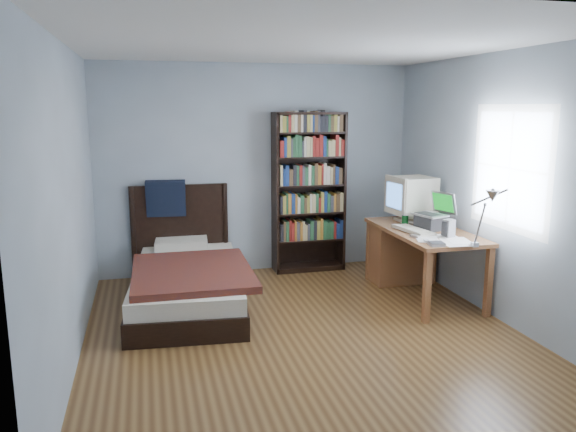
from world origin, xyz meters
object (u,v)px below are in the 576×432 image
at_px(soda_can, 405,221).
at_px(laptop, 431,219).
at_px(keyboard, 413,230).
at_px(speaker, 449,229).
at_px(desk_lamp, 490,202).
at_px(crt_monitor, 411,196).
at_px(desk, 406,249).
at_px(bed, 187,278).
at_px(bookshelf, 309,192).

bearing_deg(soda_can, laptop, -44.23).
height_order(keyboard, speaker, speaker).
distance_m(laptop, desk_lamp, 1.19).
bearing_deg(crt_monitor, soda_can, -126.78).
distance_m(desk, desk_lamp, 1.74).
height_order(desk_lamp, bed, desk_lamp).
relative_size(desk_lamp, bed, 0.27).
xyz_separation_m(desk, bookshelf, (-0.90, 0.86, 0.56)).
distance_m(speaker, soda_can, 0.61).
bearing_deg(keyboard, crt_monitor, 57.74).
bearing_deg(bookshelf, keyboard, -61.43).
relative_size(crt_monitor, desk_lamp, 0.85).
bearing_deg(desk, bookshelf, 136.16).
relative_size(desk_lamp, soda_can, 4.83).
height_order(laptop, bookshelf, bookshelf).
height_order(keyboard, bed, bed).
bearing_deg(laptop, bed, 169.50).
relative_size(desk, laptop, 3.75).
distance_m(crt_monitor, speaker, 0.86).
bearing_deg(speaker, crt_monitor, 75.63).
relative_size(desk, desk_lamp, 2.50).
distance_m(desk, keyboard, 0.61).
bearing_deg(bookshelf, speaker, -60.33).
bearing_deg(keyboard, soda_can, 74.42).
bearing_deg(speaker, desk_lamp, -109.35).
relative_size(laptop, bed, 0.18).
distance_m(desk, speaker, 0.90).
bearing_deg(desk_lamp, speaker, 84.57).
bearing_deg(soda_can, speaker, -72.26).
distance_m(desk_lamp, bookshelf, 2.57).
bearing_deg(keyboard, bookshelf, 109.50).
relative_size(desk_lamp, speaker, 3.31).
xyz_separation_m(keyboard, speaker, (0.22, -0.32, 0.07)).
distance_m(soda_can, bed, 2.39).
bearing_deg(desk_lamp, desk, 89.24).
xyz_separation_m(desk, soda_can, (-0.14, -0.22, 0.38)).
height_order(laptop, keyboard, laptop).
bearing_deg(keyboard, desk_lamp, -91.30).
height_order(desk_lamp, soda_can, desk_lamp).
xyz_separation_m(speaker, bookshelf, (-0.95, 1.66, 0.15)).
bearing_deg(bed, keyboard, -13.09).
relative_size(desk, crt_monitor, 2.95).
xyz_separation_m(keyboard, bookshelf, (-0.73, 1.34, 0.22)).
bearing_deg(laptop, crt_monitor, 91.26).
relative_size(keyboard, soda_can, 4.05).
xyz_separation_m(laptop, soda_can, (-0.20, 0.20, -0.05)).
distance_m(bookshelf, bed, 1.89).
bearing_deg(soda_can, bookshelf, 125.17).
bearing_deg(speaker, keyboard, 110.11).
relative_size(crt_monitor, laptop, 1.27).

